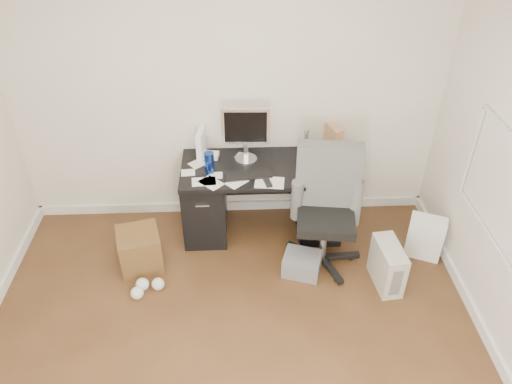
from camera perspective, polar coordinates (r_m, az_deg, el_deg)
The scene contains 18 objects.
ground at distance 3.94m, azimuth -2.65°, elevation -20.04°, with size 4.00×4.00×0.00m, color #432915.
room_shell at distance 2.75m, azimuth -2.92°, elevation 0.20°, with size 4.02×4.02×2.71m.
desk at distance 4.81m, azimuth 0.69°, elevation -0.57°, with size 1.50×0.70×0.75m.
loose_papers at distance 4.56m, azimuth -1.76°, elevation 2.52°, with size 1.10×0.60×0.00m, color silver, non-canonical shape.
lcd_monitor at distance 4.56m, azimuth -1.18°, elevation 6.57°, with size 0.43×0.25×0.55m, color silver, non-canonical shape.
keyboard at distance 4.47m, azimuth -0.84°, elevation 1.98°, with size 0.41×0.14×0.02m, color black.
computer_mouse at distance 4.60m, azimuth 6.17°, elevation 3.03°, with size 0.05×0.05×0.05m, color silver.
travel_mug at distance 4.50m, azimuth -5.36°, elevation 3.38°, with size 0.09×0.09×0.20m, color navy.
white_binder at distance 4.74m, azimuth -6.29°, elevation 5.60°, with size 0.10×0.23×0.26m, color white.
magazine_file at distance 4.83m, azimuth 8.81°, elevation 6.04°, with size 0.11×0.23×0.27m, color #A77D50.
pen_cup at distance 4.80m, azimuth 5.68°, elevation 5.82°, with size 0.09×0.09×0.22m, color #513017, non-canonical shape.
yellow_book at distance 4.64m, azimuth 8.87°, elevation 3.03°, with size 0.18×0.23×0.04m, color yellow.
paper_remote at distance 4.39m, azimuth 1.55°, elevation 1.19°, with size 0.26×0.21×0.02m, color silver, non-canonical shape.
office_chair at distance 4.38m, azimuth 8.04°, elevation -2.34°, with size 0.65×0.65×1.14m, color #525552, non-canonical shape.
pc_tower at distance 4.51m, azimuth 14.78°, elevation -8.10°, with size 0.19×0.42×0.42m, color #A5A295.
shopping_bag at distance 4.88m, azimuth 18.77°, elevation -4.91°, with size 0.32×0.23×0.43m, color white.
wicker_basket at distance 4.68m, azimuth -13.14°, elevation -6.37°, with size 0.37×0.37×0.37m, color #4C3216.
desk_printer at distance 4.56m, azimuth 5.27°, elevation -8.17°, with size 0.33×0.27×0.19m, color slate.
Camera 1 is at (0.08, -2.20, 3.26)m, focal length 35.00 mm.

